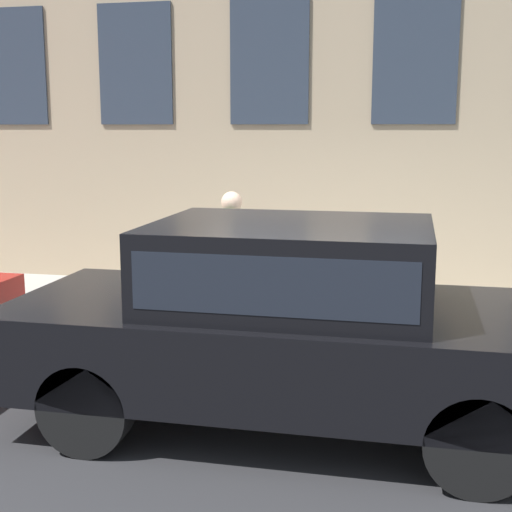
# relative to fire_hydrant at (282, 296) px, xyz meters

# --- Properties ---
(ground_plane) EXTENTS (80.00, 80.00, 0.00)m
(ground_plane) POSITION_rel_fire_hydrant_xyz_m (-0.64, -0.36, -0.58)
(ground_plane) COLOR #2D2D30
(sidewalk) EXTENTS (3.01, 60.00, 0.15)m
(sidewalk) POSITION_rel_fire_hydrant_xyz_m (0.87, -0.36, -0.50)
(sidewalk) COLOR #B2ADA3
(sidewalk) RESTS_ON ground_plane
(fire_hydrant) EXTENTS (0.29, 0.41, 0.84)m
(fire_hydrant) POSITION_rel_fire_hydrant_xyz_m (0.00, 0.00, 0.00)
(fire_hydrant) COLOR gray
(fire_hydrant) RESTS_ON sidewalk
(person) EXTENTS (0.37, 0.25, 1.54)m
(person) POSITION_rel_fire_hydrant_xyz_m (0.44, 0.68, 0.50)
(person) COLOR navy
(person) RESTS_ON sidewalk
(parked_car_black_near) EXTENTS (1.94, 4.53, 1.69)m
(parked_car_black_near) POSITION_rel_fire_hydrant_xyz_m (-2.08, -0.46, 0.35)
(parked_car_black_near) COLOR black
(parked_car_black_near) RESTS_ON ground_plane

